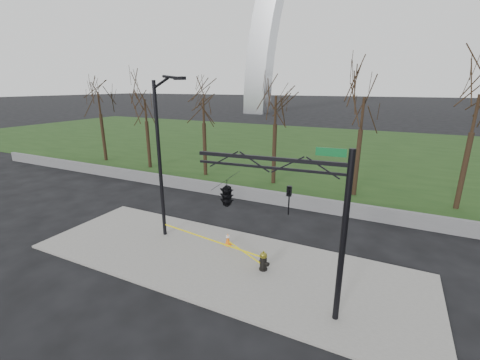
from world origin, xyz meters
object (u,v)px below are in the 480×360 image
at_px(fire_hydrant, 264,261).
at_px(traffic_cone, 228,239).
at_px(traffic_signal_mast, 247,195).
at_px(street_light, 161,151).

bearing_deg(fire_hydrant, traffic_cone, 173.20).
bearing_deg(traffic_cone, fire_hydrant, -27.98).
height_order(fire_hydrant, traffic_signal_mast, traffic_signal_mast).
relative_size(fire_hydrant, street_light, 0.11).
height_order(traffic_cone, street_light, street_light).
bearing_deg(street_light, traffic_cone, 24.98).
height_order(traffic_cone, traffic_signal_mast, traffic_signal_mast).
distance_m(traffic_cone, street_light, 5.47).
bearing_deg(traffic_cone, street_light, -171.58).
distance_m(street_light, traffic_signal_mast, 6.54).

